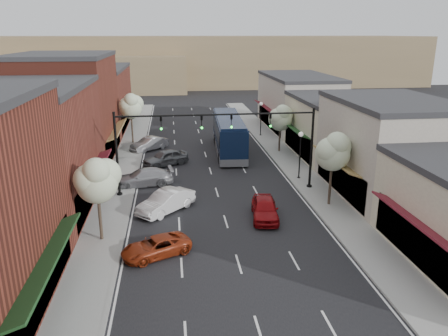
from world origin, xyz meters
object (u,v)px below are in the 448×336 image
object	(u,v)px
tree_right_near	(334,150)
signal_mast_right	(284,137)
parked_car_b	(166,201)
lamp_post_near	(300,147)
lamp_post_far	(261,113)
parked_car_c	(143,177)
tree_left_far	(131,106)
coach_bus	(229,134)
signal_mast_left	(146,141)
parked_car_a	(156,247)
red_hatchback	(265,208)
tree_left_near	(97,179)
parked_car_d	(165,158)
tree_right_far	(281,117)
parked_car_e	(149,144)

from	to	relation	value
tree_right_near	signal_mast_right	bearing A→B (deg)	123.91
tree_right_near	parked_car_b	size ratio (longest dim) A/B	1.22
lamp_post_near	lamp_post_far	bearing A→B (deg)	90.00
lamp_post_far	parked_car_c	bearing A→B (deg)	-128.61
tree_right_near	tree_left_far	size ratio (longest dim) A/B	0.97
coach_bus	parked_car_c	size ratio (longest dim) A/B	2.52
tree_left_far	lamp_post_near	xyz separation A→B (m)	(16.05, -15.44, -1.60)
signal_mast_left	tree_right_near	world-z (taller)	signal_mast_left
coach_bus	parked_car_c	distance (m)	13.68
signal_mast_left	parked_car_a	size ratio (longest dim) A/B	1.96
signal_mast_right	lamp_post_far	bearing A→B (deg)	83.78
signal_mast_right	parked_car_b	bearing A→B (deg)	-159.69
tree_left_far	coach_bus	distance (m)	12.37
parked_car_c	parked_car_a	bearing A→B (deg)	-1.60
signal_mast_left	red_hatchback	world-z (taller)	signal_mast_left
tree_left_near	parked_car_a	bearing A→B (deg)	-34.00
parked_car_d	tree_left_far	bearing A→B (deg)	172.51
tree_left_far	tree_right_near	bearing A→B (deg)	-52.96
tree_right_far	red_hatchback	size ratio (longest dim) A/B	1.20
tree_left_near	lamp_post_far	distance (m)	32.35
parked_car_a	signal_mast_right	bearing A→B (deg)	109.56
signal_mast_right	parked_car_b	size ratio (longest dim) A/B	1.69
parked_car_b	parked_car_e	bearing A→B (deg)	140.11
lamp_post_far	tree_right_near	bearing A→B (deg)	-88.70
lamp_post_near	parked_car_e	distance (m)	18.68
tree_right_near	parked_car_c	xyz separation A→B (m)	(-14.55, 6.52, -3.70)
lamp_post_near	parked_car_c	world-z (taller)	lamp_post_near
lamp_post_near	parked_car_c	size ratio (longest dim) A/B	0.85
signal_mast_left	tree_right_near	size ratio (longest dim) A/B	1.38
signal_mast_right	parked_car_e	distance (m)	19.23
parked_car_e	signal_mast_left	bearing A→B (deg)	-38.82
tree_right_far	lamp_post_near	xyz separation A→B (m)	(-0.55, -9.44, -0.99)
tree_right_near	lamp_post_near	xyz separation A→B (m)	(-0.55, 6.56, -1.45)
tree_right_far	parked_car_c	distance (m)	17.66
tree_left_near	lamp_post_near	distance (m)	19.25
tree_right_far	tree_right_near	bearing A→B (deg)	-90.00
tree_left_near	parked_car_a	xyz separation A→B (m)	(3.48, -2.35, -3.64)
tree_right_near	tree_left_near	xyz separation A→B (m)	(-16.60, -4.00, -0.23)
parked_car_b	lamp_post_far	bearing A→B (deg)	106.96
tree_right_far	coach_bus	xyz separation A→B (m)	(-5.65, 0.83, -1.93)
red_hatchback	parked_car_a	distance (m)	8.92
parked_car_a	parked_car_c	bearing A→B (deg)	160.86
tree_right_near	parked_car_e	world-z (taller)	tree_right_near
tree_right_near	lamp_post_far	size ratio (longest dim) A/B	1.34
parked_car_b	tree_right_far	bearing A→B (deg)	95.03
signal_mast_right	coach_bus	bearing A→B (deg)	102.90
tree_right_far	lamp_post_near	bearing A→B (deg)	-93.31
tree_right_near	coach_bus	bearing A→B (deg)	108.56
lamp_post_far	parked_car_d	distance (m)	16.92
signal_mast_left	parked_car_a	distance (m)	11.19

